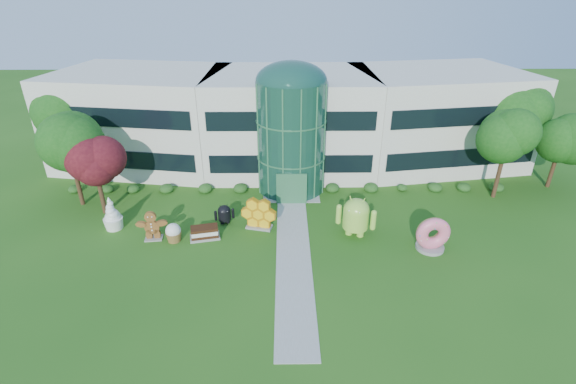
{
  "coord_description": "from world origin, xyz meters",
  "views": [
    {
      "loc": [
        -0.62,
        -22.73,
        17.22
      ],
      "look_at": [
        -0.34,
        6.0,
        2.6
      ],
      "focal_mm": 26.0,
      "sensor_mm": 36.0,
      "label": 1
    }
  ],
  "objects_px": {
    "android_black": "(224,213)",
    "donut": "(432,233)",
    "gingerbread": "(152,225)",
    "android_green": "(356,214)"
  },
  "relations": [
    {
      "from": "android_black",
      "to": "donut",
      "type": "height_order",
      "value": "donut"
    },
    {
      "from": "android_green",
      "to": "gingerbread",
      "type": "relative_size",
      "value": 1.4
    },
    {
      "from": "donut",
      "to": "gingerbread",
      "type": "xyz_separation_m",
      "value": [
        -20.19,
        1.48,
        -0.13
      ]
    },
    {
      "from": "android_green",
      "to": "android_black",
      "type": "relative_size",
      "value": 1.9
    },
    {
      "from": "android_black",
      "to": "gingerbread",
      "type": "height_order",
      "value": "gingerbread"
    },
    {
      "from": "donut",
      "to": "android_green",
      "type": "bearing_deg",
      "value": 156.51
    },
    {
      "from": "donut",
      "to": "gingerbread",
      "type": "bearing_deg",
      "value": 172.24
    },
    {
      "from": "android_green",
      "to": "donut",
      "type": "height_order",
      "value": "android_green"
    },
    {
      "from": "android_black",
      "to": "donut",
      "type": "distance_m",
      "value": 15.59
    },
    {
      "from": "android_green",
      "to": "gingerbread",
      "type": "height_order",
      "value": "android_green"
    }
  ]
}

